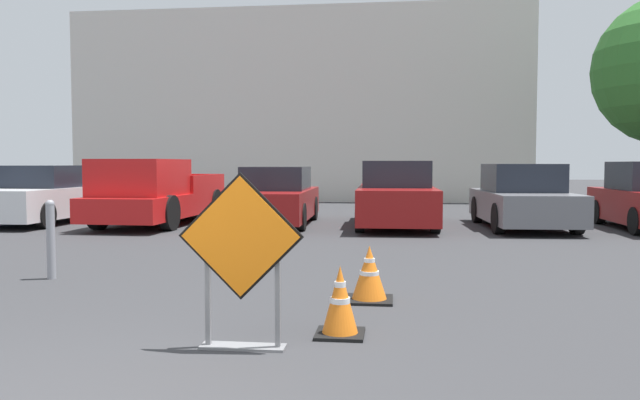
# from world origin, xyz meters

# --- Properties ---
(ground_plane) EXTENTS (96.00, 96.00, 0.00)m
(ground_plane) POSITION_xyz_m (0.00, 10.00, 0.00)
(ground_plane) COLOR #333335
(road_closed_sign) EXTENTS (1.04, 0.20, 1.45)m
(road_closed_sign) POSITION_xyz_m (0.93, 1.82, 0.80)
(road_closed_sign) COLOR black
(road_closed_sign) RESTS_ON ground_plane
(traffic_cone_nearest) EXTENTS (0.43, 0.43, 0.62)m
(traffic_cone_nearest) POSITION_xyz_m (1.69, 2.33, 0.30)
(traffic_cone_nearest) COLOR black
(traffic_cone_nearest) RESTS_ON ground_plane
(traffic_cone_second) EXTENTS (0.52, 0.52, 0.62)m
(traffic_cone_second) POSITION_xyz_m (1.89, 3.75, 0.30)
(traffic_cone_second) COLOR black
(traffic_cone_second) RESTS_ON ground_plane
(parked_car_second) EXTENTS (1.83, 4.38, 1.47)m
(parked_car_second) POSITION_xyz_m (-6.67, 11.90, 0.68)
(parked_car_second) COLOR silver
(parked_car_second) RESTS_ON ground_plane
(pickup_truck) EXTENTS (2.06, 5.40, 1.62)m
(pickup_truck) POSITION_xyz_m (-3.72, 11.74, 0.74)
(pickup_truck) COLOR red
(pickup_truck) RESTS_ON ground_plane
(parked_car_third) EXTENTS (1.87, 4.47, 1.44)m
(parked_car_third) POSITION_xyz_m (-0.76, 12.12, 0.66)
(parked_car_third) COLOR maroon
(parked_car_third) RESTS_ON ground_plane
(parked_car_fourth) EXTENTS (1.92, 4.68, 1.58)m
(parked_car_fourth) POSITION_xyz_m (2.20, 12.11, 0.72)
(parked_car_fourth) COLOR maroon
(parked_car_fourth) RESTS_ON ground_plane
(parked_car_fifth) EXTENTS (1.99, 4.29, 1.51)m
(parked_car_fifth) POSITION_xyz_m (5.16, 12.03, 0.69)
(parked_car_fifth) COLOR slate
(parked_car_fifth) RESTS_ON ground_plane
(bollard_nearest) EXTENTS (0.12, 0.12, 1.05)m
(bollard_nearest) POSITION_xyz_m (-2.32, 4.58, 0.55)
(bollard_nearest) COLOR gray
(bollard_nearest) RESTS_ON ground_plane
(building_facade_backdrop) EXTENTS (18.50, 5.00, 7.70)m
(building_facade_backdrop) POSITION_xyz_m (-1.79, 23.79, 3.85)
(building_facade_backdrop) COLOR beige
(building_facade_backdrop) RESTS_ON ground_plane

